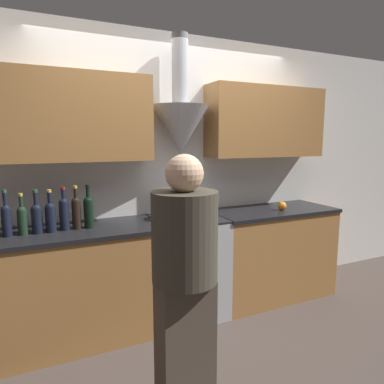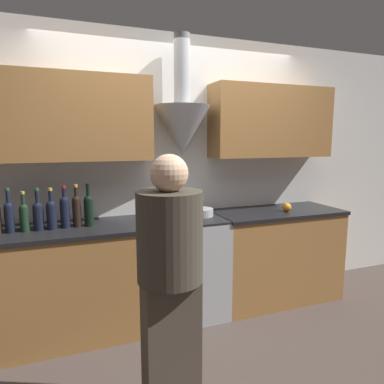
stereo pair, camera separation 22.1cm
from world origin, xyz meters
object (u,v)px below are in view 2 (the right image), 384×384
(person_foreground_left, at_px, (170,278))
(wine_bottle_4, at_px, (38,214))
(stock_pot, at_px, (173,210))
(wine_bottle_7, at_px, (77,209))
(wine_bottle_8, at_px, (89,209))
(wine_bottle_6, at_px, (65,210))
(wine_bottle_5, at_px, (51,213))
(wine_bottle_2, at_px, (9,215))
(wine_bottle_3, at_px, (24,216))
(stove_range, at_px, (188,266))
(orange_fruit, at_px, (287,207))
(mixing_bowl, at_px, (201,212))

(person_foreground_left, bearing_deg, wine_bottle_4, 124.18)
(stock_pot, bearing_deg, person_foreground_left, -108.32)
(wine_bottle_7, relative_size, wine_bottle_8, 0.99)
(wine_bottle_6, bearing_deg, wine_bottle_7, -0.54)
(wine_bottle_5, distance_m, wine_bottle_7, 0.19)
(wine_bottle_6, bearing_deg, wine_bottle_2, -178.25)
(wine_bottle_3, relative_size, wine_bottle_4, 0.94)
(wine_bottle_6, bearing_deg, stove_range, -0.72)
(stove_range, relative_size, orange_fruit, 10.67)
(wine_bottle_8, xyz_separation_m, stock_pot, (0.72, 0.00, -0.07))
(wine_bottle_3, xyz_separation_m, wine_bottle_4, (0.10, 0.00, 0.01))
(wine_bottle_7, bearing_deg, wine_bottle_4, -177.64)
(mixing_bowl, xyz_separation_m, person_foreground_left, (-0.64, -1.11, -0.11))
(wine_bottle_3, bearing_deg, wine_bottle_7, 2.02)
(stove_range, distance_m, wine_bottle_8, 1.05)
(stock_pot, bearing_deg, wine_bottle_8, -179.79)
(wine_bottle_6, distance_m, orange_fruit, 2.05)
(person_foreground_left, bearing_deg, stove_range, 65.26)
(wine_bottle_7, xyz_separation_m, person_foreground_left, (0.45, -1.10, -0.22))
(orange_fruit, bearing_deg, person_foreground_left, -146.46)
(wine_bottle_5, bearing_deg, stock_pot, 0.67)
(wine_bottle_7, bearing_deg, stock_pot, -0.32)
(wine_bottle_4, height_order, mixing_bowl, wine_bottle_4)
(wine_bottle_2, bearing_deg, person_foreground_left, -49.18)
(wine_bottle_3, bearing_deg, wine_bottle_5, -0.80)
(stove_range, xyz_separation_m, wine_bottle_4, (-1.24, 0.00, 0.59))
(wine_bottle_7, xyz_separation_m, mixing_bowl, (1.09, 0.01, -0.11))
(wine_bottle_6, relative_size, wine_bottle_7, 0.98)
(wine_bottle_7, distance_m, person_foreground_left, 1.21)
(stove_range, height_order, wine_bottle_4, wine_bottle_4)
(wine_bottle_3, height_order, wine_bottle_8, wine_bottle_8)
(wine_bottle_3, xyz_separation_m, stock_pot, (1.20, 0.01, -0.05))
(wine_bottle_4, relative_size, wine_bottle_8, 0.95)
(wine_bottle_6, relative_size, orange_fruit, 3.93)
(stove_range, distance_m, wine_bottle_4, 1.37)
(wine_bottle_6, height_order, wine_bottle_7, wine_bottle_7)
(wine_bottle_8, distance_m, mixing_bowl, 1.01)
(wine_bottle_2, bearing_deg, orange_fruit, -2.21)
(wine_bottle_5, height_order, person_foreground_left, person_foreground_left)
(wine_bottle_4, bearing_deg, orange_fruit, -2.40)
(wine_bottle_4, bearing_deg, person_foreground_left, -55.82)
(wine_bottle_3, distance_m, person_foreground_left, 1.39)
(stock_pot, bearing_deg, mixing_bowl, 2.42)
(wine_bottle_6, bearing_deg, mixing_bowl, 0.30)
(mixing_bowl, bearing_deg, wine_bottle_4, -179.21)
(wine_bottle_5, xyz_separation_m, orange_fruit, (2.15, -0.09, -0.09))
(orange_fruit, bearing_deg, stove_range, 174.67)
(wine_bottle_5, relative_size, wine_bottle_8, 0.94)
(wine_bottle_5, bearing_deg, wine_bottle_7, 4.90)
(wine_bottle_5, relative_size, mixing_bowl, 1.50)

